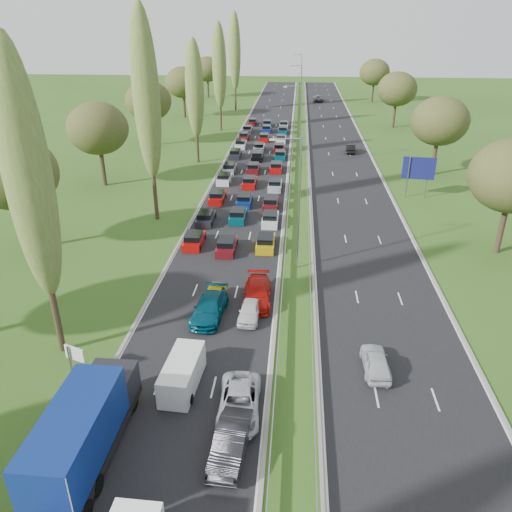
% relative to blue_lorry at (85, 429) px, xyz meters
% --- Properties ---
extents(ground, '(260.00, 260.00, 0.00)m').
position_rel_blue_lorry_xyz_m(ground, '(10.47, 60.03, -2.07)').
color(ground, '#2F5119').
rests_on(ground, ground).
extents(near_carriageway, '(10.50, 215.00, 0.04)m').
position_rel_blue_lorry_xyz_m(near_carriageway, '(3.72, 62.53, -2.07)').
color(near_carriageway, black).
rests_on(near_carriageway, ground).
extents(far_carriageway, '(10.50, 215.00, 0.04)m').
position_rel_blue_lorry_xyz_m(far_carriageway, '(17.22, 62.53, -2.07)').
color(far_carriageway, black).
rests_on(far_carriageway, ground).
extents(central_reservation, '(2.36, 215.00, 0.32)m').
position_rel_blue_lorry_xyz_m(central_reservation, '(10.47, 62.53, -1.52)').
color(central_reservation, gray).
rests_on(central_reservation, ground).
extents(lamp_columns, '(0.18, 140.18, 12.00)m').
position_rel_blue_lorry_xyz_m(lamp_columns, '(10.47, 58.03, 3.93)').
color(lamp_columns, gray).
rests_on(lamp_columns, ground).
extents(poplar_row, '(2.80, 127.80, 22.44)m').
position_rel_blue_lorry_xyz_m(poplar_row, '(-5.53, 48.20, 10.32)').
color(poplar_row, '#2D2116').
rests_on(poplar_row, ground).
extents(woodland_left, '(8.00, 166.00, 11.10)m').
position_rel_blue_lorry_xyz_m(woodland_left, '(-16.03, 42.65, 5.61)').
color(woodland_left, '#2D2116').
rests_on(woodland_left, ground).
extents(woodland_right, '(8.00, 153.00, 11.10)m').
position_rel_blue_lorry_xyz_m(woodland_right, '(29.97, 46.70, 5.61)').
color(woodland_right, '#2D2116').
rests_on(woodland_right, ground).
extents(traffic_queue_fill, '(9.15, 68.39, 0.80)m').
position_rel_blue_lorry_xyz_m(traffic_queue_fill, '(3.72, 57.84, -1.63)').
color(traffic_queue_fill, '#A50C0A').
rests_on(traffic_queue_fill, ground).
extents(near_car_7, '(2.56, 5.50, 1.56)m').
position_rel_blue_lorry_xyz_m(near_car_7, '(3.89, 14.11, -1.27)').
color(near_car_7, '#054154').
rests_on(near_car_7, near_carriageway).
extents(near_car_8, '(1.89, 4.32, 1.45)m').
position_rel_blue_lorry_xyz_m(near_car_8, '(3.96, 15.63, -1.33)').
color(near_car_8, gold).
rests_on(near_car_8, near_carriageway).
extents(near_car_9, '(2.00, 4.80, 1.54)m').
position_rel_blue_lorry_xyz_m(near_car_9, '(7.23, 0.92, -1.28)').
color(near_car_9, black).
rests_on(near_car_9, near_carriageway).
extents(near_car_10, '(2.59, 5.24, 1.43)m').
position_rel_blue_lorry_xyz_m(near_car_10, '(7.33, 4.01, -1.33)').
color(near_car_10, '#B3B6BE').
rests_on(near_car_10, near_carriageway).
extents(near_car_11, '(2.40, 5.46, 1.56)m').
position_rel_blue_lorry_xyz_m(near_car_11, '(7.35, 16.65, -1.27)').
color(near_car_11, '#AD100A').
rests_on(near_car_11, near_carriageway).
extents(near_car_12, '(1.77, 3.93, 1.31)m').
position_rel_blue_lorry_xyz_m(near_car_12, '(6.98, 14.15, -1.39)').
color(near_car_12, silver).
rests_on(near_car_12, near_carriageway).
extents(far_car_0, '(1.72, 4.08, 1.38)m').
position_rel_blue_lorry_xyz_m(far_car_0, '(15.70, 8.54, -1.36)').
color(far_car_0, silver).
rests_on(far_car_0, far_carriageway).
extents(far_car_1, '(1.73, 4.33, 1.40)m').
position_rel_blue_lorry_xyz_m(far_car_1, '(19.17, 67.32, -1.35)').
color(far_car_1, black).
rests_on(far_car_1, far_carriageway).
extents(far_car_2, '(2.78, 5.83, 1.60)m').
position_rel_blue_lorry_xyz_m(far_car_2, '(15.34, 125.37, -1.25)').
color(far_car_2, slate).
rests_on(far_car_2, far_carriageway).
extents(blue_lorry, '(2.64, 9.49, 4.01)m').
position_rel_blue_lorry_xyz_m(blue_lorry, '(0.00, 0.00, 0.00)').
color(blue_lorry, black).
rests_on(blue_lorry, near_carriageway).
extents(white_van_rear, '(1.85, 4.73, 1.90)m').
position_rel_blue_lorry_xyz_m(white_van_rear, '(3.58, 6.20, -1.09)').
color(white_van_rear, silver).
rests_on(white_van_rear, near_carriageway).
extents(info_sign, '(1.44, 0.60, 2.10)m').
position_rel_blue_lorry_xyz_m(info_sign, '(-3.43, 6.60, -0.70)').
color(info_sign, gray).
rests_on(info_sign, ground).
extents(direction_sign, '(3.98, 0.61, 5.20)m').
position_rel_blue_lorry_xyz_m(direction_sign, '(25.37, 44.25, 1.50)').
color(direction_sign, gray).
rests_on(direction_sign, ground).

